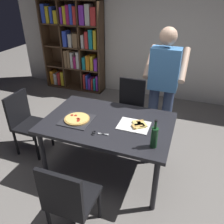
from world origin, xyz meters
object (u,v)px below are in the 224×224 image
Objects in this scene: kitchen_scissors at (97,133)px; wine_bottle at (154,137)px; chair_far_side at (130,104)px; bookshelf at (75,45)px; pepperoni_pizza_on_tray at (77,119)px; chair_near_camera at (68,198)px; person_serving_pizza at (163,85)px; dining_table at (108,126)px; chair_left_end at (26,120)px.

wine_bottle is at bearing -1.01° from kitchen_scissors.
bookshelf is at bearing 140.78° from chair_far_side.
pepperoni_pizza_on_tray is (-0.36, -1.10, 0.25)m from chair_far_side.
person_serving_pizza is at bearing 73.83° from chair_near_camera.
dining_table is 0.30m from kitchen_scissors.
bookshelf reaches higher than kitchen_scissors.
chair_near_camera is 0.46× the size of bookshelf.
bookshelf is at bearing 116.74° from chair_near_camera.
bookshelf reaches higher than person_serving_pizza.
chair_far_side is 1.00× the size of chair_left_end.
dining_table is 4.21× the size of pepperoni_pizza_on_tray.
wine_bottle is (2.30, -2.67, -0.14)m from bookshelf.
chair_near_camera is at bearing -90.00° from dining_table.
chair_far_side is 0.46× the size of bookshelf.
pepperoni_pizza_on_tray is (-0.87, -0.87, -0.23)m from person_serving_pizza.
wine_bottle is at bearing 48.78° from chair_near_camera.
chair_far_side is at bearing 156.65° from person_serving_pizza.
bookshelf reaches higher than chair_left_end.
wine_bottle is at bearing -64.64° from chair_far_side.
chair_near_camera is 4.57× the size of kitchen_scissors.
chair_near_camera is 0.99m from wine_bottle.
chair_near_camera is 0.75m from kitchen_scissors.
chair_far_side is at bearing 38.30° from chair_left_end.
bookshelf is 9.90× the size of kitchen_scissors.
chair_far_side is 2.85× the size of wine_bottle.
pepperoni_pizza_on_tray is (1.34, -2.48, -0.24)m from bookshelf.
wine_bottle is at bearing -49.20° from bookshelf.
wine_bottle is at bearing -84.70° from person_serving_pizza.
chair_far_side is 0.74m from person_serving_pizza.
wine_bottle is (0.10, -1.06, -0.13)m from person_serving_pizza.
wine_bottle reaches higher than kitchen_scissors.
person_serving_pizza is 8.89× the size of kitchen_scissors.
chair_far_side is 1.47m from wine_bottle.
dining_table is at bearing 0.00° from chair_left_end.
kitchen_scissors is at bearing -57.74° from bookshelf.
dining_table is 0.98m from person_serving_pizza.
pepperoni_pizza_on_tray is at bearing 112.00° from chair_near_camera.
bookshelf is (-1.69, 2.37, 0.33)m from dining_table.
bookshelf is 5.35× the size of pepperoni_pizza_on_tray.
bookshelf is (-1.69, 3.36, 0.50)m from chair_near_camera.
chair_near_camera is 1.90m from person_serving_pizza.
bookshelf is at bearing 118.34° from pepperoni_pizza_on_tray.
bookshelf reaches higher than chair_far_side.
kitchen_scissors is at bearing -116.57° from person_serving_pizza.
bookshelf is (-0.44, 2.37, 0.50)m from chair_left_end.
dining_table is at bearing 154.16° from wine_bottle.
chair_near_camera is at bearing -106.17° from person_serving_pizza.
dining_table is 2.93m from bookshelf.
kitchen_scissors is at bearing 91.36° from chair_near_camera.
chair_near_camera is 3.80m from bookshelf.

